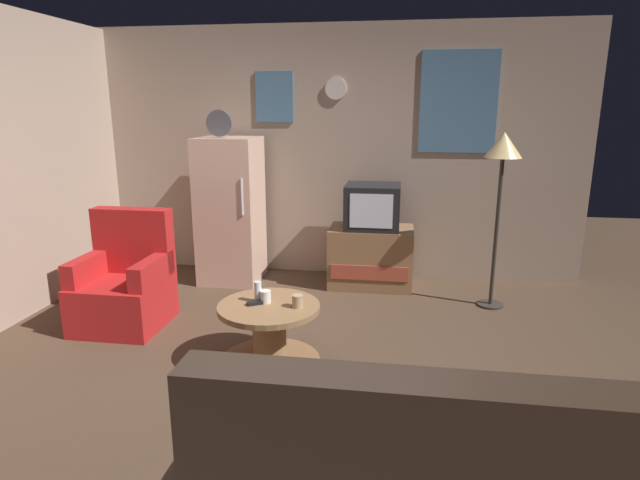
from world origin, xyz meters
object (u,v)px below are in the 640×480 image
at_px(crt_tv, 373,206).
at_px(mug_ceramic_white, 266,297).
at_px(coffee_table, 269,335).
at_px(remote_control, 257,303).
at_px(armchair, 125,285).
at_px(mug_ceramic_tan, 298,301).
at_px(wine_glass, 258,292).
at_px(standing_lamp, 503,159).
at_px(tv_stand, 371,257).
at_px(fridge, 230,210).

bearing_deg(crt_tv, mug_ceramic_white, -109.82).
distance_m(coffee_table, remote_control, 0.25).
relative_size(coffee_table, armchair, 0.75).
height_order(mug_ceramic_tan, remote_control, mug_ceramic_tan).
height_order(wine_glass, armchair, armchair).
distance_m(standing_lamp, mug_ceramic_tan, 2.28).
bearing_deg(tv_stand, coffee_table, -108.49).
distance_m(mug_ceramic_white, mug_ceramic_tan, 0.25).
bearing_deg(mug_ceramic_white, fridge, 114.93).
xyz_separation_m(coffee_table, mug_ceramic_tan, (0.21, -0.02, 0.27)).
bearing_deg(wine_glass, mug_ceramic_white, -11.03).
height_order(tv_stand, mug_ceramic_white, tv_stand).
relative_size(mug_ceramic_tan, armchair, 0.09).
distance_m(fridge, mug_ceramic_white, 1.97).
bearing_deg(fridge, tv_stand, 1.06).
relative_size(tv_stand, standing_lamp, 0.53).
distance_m(tv_stand, wine_glass, 1.93).
xyz_separation_m(wine_glass, mug_ceramic_white, (0.06, -0.01, -0.03)).
bearing_deg(standing_lamp, coffee_table, -140.88).
distance_m(coffee_table, mug_ceramic_white, 0.28).
xyz_separation_m(crt_tv, remote_control, (-0.70, -1.83, -0.36)).
relative_size(standing_lamp, remote_control, 10.60).
bearing_deg(remote_control, coffee_table, -28.99).
relative_size(tv_stand, coffee_table, 1.17).
height_order(fridge, tv_stand, fridge).
height_order(mug_ceramic_tan, armchair, armchair).
distance_m(crt_tv, armchair, 2.43).
xyz_separation_m(tv_stand, standing_lamp, (1.14, -0.41, 1.05)).
height_order(crt_tv, remote_control, crt_tv).
bearing_deg(mug_ceramic_tan, armchair, 160.59).
distance_m(fridge, standing_lamp, 2.70).
height_order(crt_tv, armchair, crt_tv).
distance_m(crt_tv, coffee_table, 2.02).
relative_size(wine_glass, armchair, 0.16).
distance_m(crt_tv, wine_glass, 1.94).
xyz_separation_m(tv_stand, coffee_table, (-0.61, -1.83, -0.08)).
distance_m(mug_ceramic_tan, remote_control, 0.29).
bearing_deg(tv_stand, mug_ceramic_white, -109.67).
xyz_separation_m(coffee_table, mug_ceramic_white, (-0.03, 0.03, 0.27)).
distance_m(tv_stand, mug_ceramic_tan, 1.90).
bearing_deg(remote_control, armchair, 126.13).
height_order(standing_lamp, remote_control, standing_lamp).
bearing_deg(coffee_table, wine_glass, 152.36).
bearing_deg(fridge, remote_control, -66.86).
xyz_separation_m(tv_stand, armchair, (-1.99, -1.29, 0.03)).
xyz_separation_m(crt_tv, armchair, (-2.00, -1.29, -0.49)).
bearing_deg(crt_tv, armchair, -147.17).
distance_m(mug_ceramic_white, armchair, 1.45).
bearing_deg(remote_control, standing_lamp, 6.78).
bearing_deg(tv_stand, wine_glass, -111.41).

